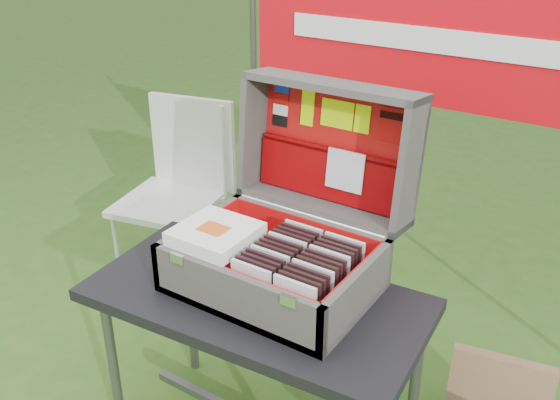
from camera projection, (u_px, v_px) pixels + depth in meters
The scene contains 85 objects.
table at pixel (257, 377), 2.14m from camera, with size 1.09×0.54×0.68m, color black, non-canonical shape.
table_top at pixel (256, 300), 2.00m from camera, with size 1.09×0.54×0.04m, color black.
table_leg_fl at pixel (113, 364), 2.23m from camera, with size 0.04×0.04×0.64m, color #59595B.
table_leg_bl at pixel (191, 305), 2.55m from camera, with size 0.04×0.04×0.64m, color #59595B.
table_leg_br at pixel (413, 400), 2.07m from camera, with size 0.04×0.04×0.64m, color #59595B.
suitcase at pixel (284, 198), 1.94m from camera, with size 0.62×0.61×0.60m, color #524F4B, non-canonical shape.
suitcase_base_bottom at pixel (273, 284), 2.02m from camera, with size 0.62×0.45×0.02m, color #524F4B.
suitcase_base_wall_front at pixel (233, 298), 1.83m from camera, with size 0.62×0.02×0.17m, color #524F4B.
suitcase_base_wall_back at pixel (307, 238), 2.15m from camera, with size 0.62×0.02×0.17m, color #524F4B.
suitcase_base_wall_left at pixel (201, 240), 2.14m from camera, with size 0.02×0.45×0.17m, color #524F4B.
suitcase_base_wall_right at pixel (357, 295), 1.84m from camera, with size 0.02×0.45×0.17m, color #524F4B.
suitcase_liner_floor at pixel (273, 280), 2.01m from camera, with size 0.57×0.40×0.01m, color red.
suitcase_latch_left at pixel (177, 259), 1.89m from camera, with size 0.05×0.01×0.03m, color silver.
suitcase_latch_right at pixel (289, 301), 1.69m from camera, with size 0.05×0.01×0.03m, color silver.
suitcase_hinge at pixel (309, 216), 2.12m from camera, with size 0.02×0.02×0.56m, color silver.
suitcase_lid_back at pixel (337, 144), 2.16m from camera, with size 0.62×0.45×0.02m, color #524F4B.
suitcase_lid_rim_far at pixel (333, 86), 2.03m from camera, with size 0.62×0.02×0.17m, color #524F4B.
suitcase_lid_rim_near at pixel (322, 206), 2.18m from camera, with size 0.62×0.02×0.17m, color #524F4B.
suitcase_lid_rim_left at pixel (255, 131), 2.26m from camera, with size 0.02×0.45×0.17m, color #524F4B.
suitcase_lid_rim_right at pixel (410, 167), 1.96m from camera, with size 0.02×0.45×0.17m, color #524F4B.
suitcase_lid_liner at pixel (335, 145), 2.15m from camera, with size 0.57×0.39×0.01m, color red.
suitcase_liner_wall_front at pixel (236, 292), 1.84m from camera, with size 0.57×0.01×0.14m, color red.
suitcase_liner_wall_back at pixel (305, 237), 2.13m from camera, with size 0.57×0.01×0.14m, color red.
suitcase_liner_wall_left at pixel (204, 238), 2.12m from camera, with size 0.01×0.40×0.14m, color red.
suitcase_liner_wall_right at pixel (353, 290), 1.84m from camera, with size 0.01×0.40×0.14m, color red.
suitcase_lid_pocket at pixel (330, 174), 2.17m from camera, with size 0.55×0.18×0.03m, color #7C0305.
suitcase_pocket_edge at pixel (331, 150), 2.14m from camera, with size 0.54×0.02×0.02m, color #7C0305.
suitcase_pocket_cd at pixel (345, 171), 2.12m from camera, with size 0.14×0.14×0.01m, color silver.
lid_sticker_cc_a at pixel (282, 88), 2.20m from camera, with size 0.06×0.04×0.00m, color #1933B2.
lid_sticker_cc_b at pixel (281, 99), 2.22m from camera, with size 0.06×0.04×0.00m, color #AE0B08.
lid_sticker_cc_c at pixel (280, 110), 2.23m from camera, with size 0.06×0.04×0.00m, color white.
lid_sticker_cc_d at pixel (280, 121), 2.25m from camera, with size 0.06×0.04×0.00m, color black.
lid_card_neon_tall at pixel (308, 108), 2.17m from camera, with size 0.05×0.12×0.00m, color #C2F101.
lid_card_neon_main at pixel (337, 114), 2.11m from camera, with size 0.12×0.09×0.00m, color #C2F101.
lid_card_neon_small at pixel (362, 119), 2.06m from camera, with size 0.06×0.09×0.00m, color #C2F101.
lid_sticker_band at pixel (393, 125), 2.01m from camera, with size 0.11×0.11×0.00m, color #AE0B08.
lid_sticker_band_bar at pixel (395, 116), 2.00m from camera, with size 0.10×0.02×0.00m, color black.
cd_left_0 at pixel (251, 288), 1.83m from camera, with size 0.14×0.01×0.16m, color silver.
cd_left_1 at pixel (256, 285), 1.85m from camera, with size 0.14×0.01×0.16m, color black.
cd_left_2 at pixel (261, 281), 1.87m from camera, with size 0.14×0.01×0.16m, color black.
cd_left_3 at pixel (265, 277), 1.88m from camera, with size 0.14×0.01×0.16m, color black.
cd_left_4 at pixel (270, 273), 1.90m from camera, with size 0.14×0.01×0.16m, color silver.
cd_left_5 at pixel (274, 270), 1.92m from camera, with size 0.14×0.01×0.16m, color black.
cd_left_6 at pixel (279, 266), 1.94m from camera, with size 0.14×0.01×0.16m, color black.
cd_left_7 at pixel (283, 263), 1.96m from camera, with size 0.14×0.01×0.16m, color black.
cd_left_8 at pixel (287, 259), 1.98m from camera, with size 0.14×0.01×0.16m, color silver.
cd_left_9 at pixel (291, 256), 1.99m from camera, with size 0.14×0.01×0.16m, color black.
cd_left_10 at pixel (296, 252), 2.01m from camera, with size 0.14×0.01×0.16m, color black.
cd_left_11 at pixel (299, 249), 2.03m from camera, with size 0.14×0.01×0.16m, color black.
cd_left_12 at pixel (303, 246), 2.05m from camera, with size 0.14×0.01×0.16m, color silver.
cd_right_0 at pixel (295, 305), 1.75m from camera, with size 0.14×0.01×0.16m, color silver.
cd_right_1 at pixel (299, 301), 1.77m from camera, with size 0.14×0.01×0.16m, color black.
cd_right_2 at pixel (304, 297), 1.79m from camera, with size 0.14×0.01×0.16m, color black.
cd_right_3 at pixel (308, 293), 1.81m from camera, with size 0.14×0.01×0.16m, color black.
cd_right_4 at pixel (312, 289), 1.83m from camera, with size 0.14×0.01×0.16m, color silver.
cd_right_5 at pixel (317, 285), 1.85m from camera, with size 0.14×0.01×0.16m, color black.
cd_right_6 at pixel (321, 281), 1.87m from camera, with size 0.14×0.01×0.16m, color black.
cd_right_7 at pixel (325, 277), 1.88m from camera, with size 0.14×0.01×0.16m, color black.
cd_right_8 at pixel (329, 273), 1.90m from camera, with size 0.14×0.01×0.16m, color silver.
cd_right_9 at pixel (333, 270), 1.92m from camera, with size 0.14×0.01×0.16m, color black.
cd_right_10 at pixel (336, 266), 1.94m from camera, with size 0.14×0.01×0.16m, color black.
cd_right_11 at pixel (340, 263), 1.96m from camera, with size 0.14×0.01×0.16m, color black.
cd_right_12 at pixel (344, 259), 1.98m from camera, with size 0.14×0.01×0.16m, color silver.
songbook_0 at pixel (216, 239), 1.97m from camera, with size 0.23×0.23×0.01m, color white.
songbook_1 at pixel (216, 238), 1.97m from camera, with size 0.23×0.23×0.01m, color white.
songbook_2 at pixel (216, 237), 1.96m from camera, with size 0.23×0.23×0.01m, color white.
songbook_3 at pixel (216, 235), 1.96m from camera, with size 0.23×0.23×0.01m, color white.
songbook_4 at pixel (216, 234), 1.96m from camera, with size 0.23×0.23×0.01m, color white.
songbook_5 at pixel (216, 232), 1.96m from camera, with size 0.23×0.23×0.01m, color white.
songbook_6 at pixel (216, 231), 1.96m from camera, with size 0.23×0.23×0.01m, color white.
songbook_7 at pixel (215, 230), 1.95m from camera, with size 0.23×0.23×0.01m, color white.
songbook_8 at pixel (215, 228), 1.95m from camera, with size 0.23×0.23×0.01m, color white.
songbook_graphic at pixel (213, 228), 1.94m from camera, with size 0.09×0.07×0.00m, color #D85919.
chair at pixel (168, 205), 3.00m from camera, with size 0.44×0.48×0.97m, color silver, non-canonical shape.
chair_seat at pixel (168, 203), 3.00m from camera, with size 0.44×0.44×0.03m, color silver.
chair_backrest at pixel (193, 143), 3.05m from camera, with size 0.44×0.03×0.46m, color silver.
chair_leg_fl at pixel (117, 253), 3.06m from camera, with size 0.02×0.02×0.49m, color silver.
chair_leg_fr at pixel (174, 276), 2.87m from camera, with size 0.02×0.02×0.49m, color silver.
chair_leg_bl at pixel (169, 223), 3.34m from camera, with size 0.02×0.02×0.49m, color silver.
chair_leg_br at pixel (224, 242), 3.16m from camera, with size 0.02×0.02×0.49m, color silver.
chair_upright_left at pixel (165, 138), 3.15m from camera, with size 0.02×0.02×0.46m, color silver.
chair_upright_right at pixel (223, 153), 2.96m from camera, with size 0.02×0.02×0.46m, color silver.
banner_post_left at pixel (255, 108), 3.17m from camera, with size 0.03×0.03×1.70m, color #59595B.
banner at pixel (420, 38), 2.55m from camera, with size 1.60×0.01×0.55m, color red.
banner_text at pixel (419, 39), 2.54m from camera, with size 1.20×0.00×0.10m, color white.
Camera 1 is at (0.94, -1.38, 1.83)m, focal length 40.00 mm.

